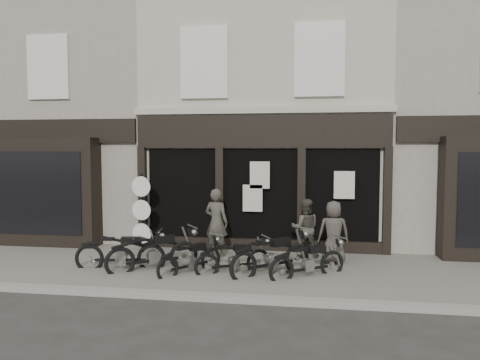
# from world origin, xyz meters

# --- Properties ---
(ground_plane) EXTENTS (90.00, 90.00, 0.00)m
(ground_plane) POSITION_xyz_m (0.00, 0.00, 0.00)
(ground_plane) COLOR #2D2B28
(ground_plane) RESTS_ON ground
(pavement) EXTENTS (30.00, 4.20, 0.12)m
(pavement) POSITION_xyz_m (0.00, 0.90, 0.06)
(pavement) COLOR slate
(pavement) RESTS_ON ground_plane
(kerb) EXTENTS (30.00, 0.25, 0.13)m
(kerb) POSITION_xyz_m (0.00, -1.25, 0.07)
(kerb) COLOR gray
(kerb) RESTS_ON ground_plane
(central_building) EXTENTS (7.30, 6.22, 8.34)m
(central_building) POSITION_xyz_m (0.00, 5.95, 4.08)
(central_building) COLOR #B4AE9A
(central_building) RESTS_ON ground
(neighbour_left) EXTENTS (5.60, 6.73, 8.34)m
(neighbour_left) POSITION_xyz_m (-6.35, 5.90, 4.04)
(neighbour_left) COLOR gray
(neighbour_left) RESTS_ON ground
(neighbour_right) EXTENTS (5.60, 6.73, 8.34)m
(neighbour_right) POSITION_xyz_m (6.35, 5.90, 4.04)
(neighbour_right) COLOR gray
(neighbour_right) RESTS_ON ground
(motorcycle_0) EXTENTS (2.17, 0.71, 1.05)m
(motorcycle_0) POSITION_xyz_m (-3.09, 0.47, 0.42)
(motorcycle_0) COLOR black
(motorcycle_0) RESTS_ON ground
(motorcycle_1) EXTENTS (1.98, 1.54, 1.09)m
(motorcycle_1) POSITION_xyz_m (-2.28, 0.48, 0.43)
(motorcycle_1) COLOR black
(motorcycle_1) RESTS_ON ground
(motorcycle_2) EXTENTS (1.30, 1.62, 0.90)m
(motorcycle_2) POSITION_xyz_m (-1.35, 0.38, 0.36)
(motorcycle_2) COLOR black
(motorcycle_2) RESTS_ON ground
(motorcycle_3) EXTENTS (1.71, 1.15, 0.90)m
(motorcycle_3) POSITION_xyz_m (-0.35, 0.54, 0.36)
(motorcycle_3) COLOR black
(motorcycle_3) RESTS_ON ground
(motorcycle_4) EXTENTS (1.85, 1.72, 1.09)m
(motorcycle_4) POSITION_xyz_m (0.54, 0.56, 0.43)
(motorcycle_4) COLOR black
(motorcycle_4) RESTS_ON ground
(motorcycle_5) EXTENTS (1.74, 1.34, 0.95)m
(motorcycle_5) POSITION_xyz_m (1.37, 0.42, 0.38)
(motorcycle_5) COLOR black
(motorcycle_5) RESTS_ON ground
(man_left) EXTENTS (0.75, 0.60, 1.81)m
(man_left) POSITION_xyz_m (-1.08, 2.04, 1.02)
(man_left) COLOR #3F3C34
(man_left) RESTS_ON pavement
(man_centre) EXTENTS (0.79, 0.64, 1.55)m
(man_centre) POSITION_xyz_m (1.27, 2.24, 0.89)
(man_centre) COLOR #443F37
(man_centre) RESTS_ON pavement
(man_right) EXTENTS (0.81, 0.57, 1.57)m
(man_right) POSITION_xyz_m (1.98, 1.68, 0.91)
(man_right) COLOR #403A36
(man_right) RESTS_ON pavement
(advert_sign_post) EXTENTS (0.56, 0.36, 2.30)m
(advert_sign_post) POSITION_xyz_m (-3.20, 2.14, 1.12)
(advert_sign_post) COLOR black
(advert_sign_post) RESTS_ON ground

